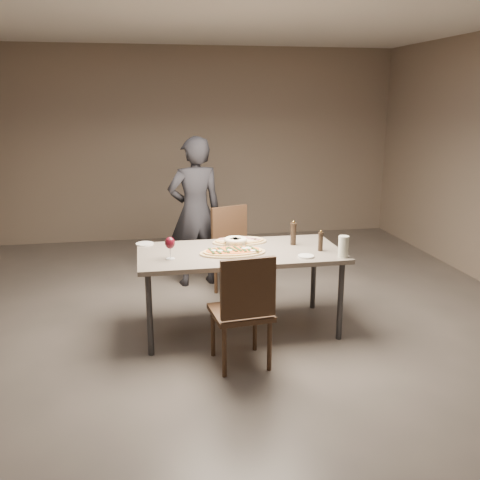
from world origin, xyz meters
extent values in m
plane|color=#5F5751|center=(0.00, 0.00, 0.00)|extent=(7.00, 7.00, 0.00)
plane|color=silver|center=(0.00, 0.00, 2.80)|extent=(7.00, 7.00, 0.00)
plane|color=gray|center=(0.00, 3.50, 1.40)|extent=(6.00, 0.00, 6.00)
cube|color=slate|center=(0.00, 0.00, 0.73)|extent=(1.80, 0.90, 0.04)
cylinder|color=#333335|center=(-0.82, -0.37, 0.35)|extent=(0.05, 0.05, 0.71)
cylinder|color=#333335|center=(0.82, -0.37, 0.35)|extent=(0.05, 0.05, 0.71)
cylinder|color=#333335|center=(-0.82, 0.37, 0.35)|extent=(0.05, 0.05, 0.71)
cylinder|color=#333335|center=(0.82, 0.37, 0.35)|extent=(0.05, 0.05, 0.71)
ellipsoid|color=white|center=(0.09, -0.14, 0.79)|extent=(0.05, 0.05, 0.01)
ellipsoid|color=white|center=(-0.25, -0.07, 0.79)|extent=(0.05, 0.05, 0.01)
ellipsoid|color=white|center=(-0.11, -0.09, 0.79)|extent=(0.05, 0.05, 0.01)
ellipsoid|color=white|center=(0.06, -0.04, 0.79)|extent=(0.05, 0.05, 0.01)
ellipsoid|color=white|center=(0.02, -0.05, 0.79)|extent=(0.05, 0.05, 0.01)
ellipsoid|color=white|center=(0.07, -0.05, 0.79)|extent=(0.05, 0.05, 0.01)
ellipsoid|color=white|center=(-0.19, -0.09, 0.79)|extent=(0.05, 0.05, 0.01)
cube|color=#223516|center=(-0.27, -0.08, 0.79)|extent=(0.04, 0.17, 0.01)
cube|color=#223516|center=(-0.22, -0.09, 0.79)|extent=(0.06, 0.17, 0.01)
cube|color=#223516|center=(-0.17, -0.07, 0.79)|extent=(0.07, 0.17, 0.01)
cube|color=#223516|center=(-0.12, -0.08, 0.79)|extent=(0.03, 0.17, 0.01)
cube|color=#223516|center=(-0.08, -0.06, 0.79)|extent=(0.07, 0.17, 0.01)
cube|color=#223516|center=(-0.03, -0.05, 0.79)|extent=(0.06, 0.17, 0.01)
cube|color=#223516|center=(0.02, -0.07, 0.79)|extent=(0.04, 0.17, 0.01)
cube|color=#223516|center=(0.06, -0.06, 0.79)|extent=(0.03, 0.17, 0.01)
cube|color=#223516|center=(0.11, -0.09, 0.79)|extent=(0.06, 0.17, 0.01)
cylinder|color=tan|center=(-0.11, 0.31, 0.79)|extent=(0.06, 0.06, 0.00)
cylinder|color=tan|center=(0.18, 0.25, 0.79)|extent=(0.06, 0.06, 0.00)
cylinder|color=tan|center=(0.11, 0.33, 0.79)|extent=(0.06, 0.06, 0.00)
cylinder|color=tan|center=(0.01, 0.31, 0.79)|extent=(0.06, 0.06, 0.00)
cylinder|color=tan|center=(-0.05, 0.32, 0.79)|extent=(0.06, 0.06, 0.00)
cylinder|color=tan|center=(0.15, 0.29, 0.79)|extent=(0.06, 0.06, 0.00)
cylinder|color=tan|center=(0.20, 0.24, 0.79)|extent=(0.06, 0.06, 0.00)
cylinder|color=tan|center=(-0.05, 0.34, 0.79)|extent=(0.06, 0.06, 0.00)
cylinder|color=beige|center=(-0.01, 0.17, 0.78)|extent=(0.18, 0.18, 0.07)
torus|color=beige|center=(-0.01, 0.17, 0.81)|extent=(0.21, 0.21, 0.03)
cube|color=#AC8A46|center=(0.02, 0.17, 0.80)|extent=(0.06, 0.05, 0.04)
cube|color=#AC8A46|center=(-0.01, 0.20, 0.80)|extent=(0.05, 0.06, 0.04)
cube|color=#AC8A46|center=(-0.03, 0.17, 0.80)|extent=(0.06, 0.05, 0.04)
cube|color=#AC8A46|center=(-0.01, 0.15, 0.80)|extent=(0.05, 0.06, 0.04)
cylinder|color=white|center=(0.52, -0.30, 0.76)|extent=(0.14, 0.14, 0.02)
cylinder|color=#9C9539|center=(0.52, -0.30, 0.76)|extent=(0.09, 0.09, 0.00)
cylinder|color=black|center=(0.52, 0.11, 0.84)|extent=(0.05, 0.05, 0.18)
cylinder|color=black|center=(0.52, 0.11, 0.95)|extent=(0.06, 0.06, 0.02)
sphere|color=gold|center=(0.52, 0.11, 0.97)|extent=(0.02, 0.02, 0.02)
cylinder|color=black|center=(0.70, -0.13, 0.83)|extent=(0.04, 0.04, 0.15)
cylinder|color=black|center=(0.70, -0.13, 0.91)|extent=(0.05, 0.05, 0.02)
sphere|color=gold|center=(0.70, -0.13, 0.93)|extent=(0.02, 0.02, 0.02)
cylinder|color=silver|center=(0.83, -0.35, 0.84)|extent=(0.09, 0.09, 0.19)
cylinder|color=silver|center=(-0.62, -0.13, 0.75)|extent=(0.07, 0.07, 0.01)
cylinder|color=silver|center=(-0.62, -0.13, 0.80)|extent=(0.01, 0.01, 0.09)
ellipsoid|color=#460A14|center=(-0.62, -0.13, 0.89)|extent=(0.09, 0.09, 0.10)
cylinder|color=white|center=(-0.83, 0.38, 0.76)|extent=(0.17, 0.17, 0.01)
cube|color=#3A2618|center=(-0.12, -0.64, 0.43)|extent=(0.49, 0.49, 0.04)
cylinder|color=#3A2618|center=(-0.28, -0.84, 0.21)|extent=(0.04, 0.04, 0.41)
cylinder|color=#3A2618|center=(0.08, -0.80, 0.21)|extent=(0.04, 0.04, 0.41)
cylinder|color=#3A2618|center=(-0.32, -0.48, 0.21)|extent=(0.04, 0.04, 0.41)
cylinder|color=#3A2618|center=(0.04, -0.44, 0.21)|extent=(0.04, 0.04, 0.41)
cube|color=#3A2618|center=(-0.10, -0.84, 0.70)|extent=(0.42, 0.08, 0.46)
cube|color=#3A2618|center=(0.15, 0.87, 0.44)|extent=(0.57, 0.57, 0.04)
cylinder|color=#3A2618|center=(0.26, 1.10, 0.21)|extent=(0.04, 0.04, 0.42)
cylinder|color=#3A2618|center=(-0.08, 0.97, 0.21)|extent=(0.04, 0.04, 0.42)
cylinder|color=#3A2618|center=(0.39, 0.76, 0.21)|extent=(0.04, 0.04, 0.42)
cylinder|color=#3A2618|center=(0.04, 0.63, 0.21)|extent=(0.04, 0.04, 0.42)
cube|color=#3A2618|center=(0.08, 1.06, 0.71)|extent=(0.41, 0.19, 0.47)
imported|color=black|center=(-0.26, 1.34, 0.84)|extent=(0.67, 0.50, 1.67)
camera|label=1|loc=(-0.84, -4.49, 2.06)|focal=40.00mm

